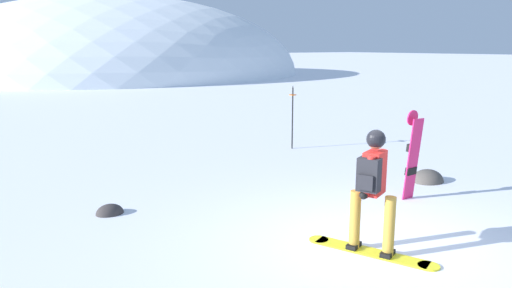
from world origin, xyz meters
TOP-DOWN VIEW (x-y plane):
  - ground_plane at (0.00, 0.00)m, footprint 300.00×300.00m
  - ridge_peak_main at (10.60, 41.83)m, footprint 35.18×31.66m
  - snowboarder_main at (-0.29, -0.05)m, footprint 0.87×1.72m
  - spare_snowboard at (2.12, 1.18)m, footprint 0.28×0.17m
  - piste_marker_near at (3.13, 5.92)m, footprint 0.20×0.20m
  - rock_mid at (-2.70, 3.54)m, footprint 0.47×0.40m
  - rock_small at (3.42, 1.75)m, footprint 0.72×0.61m

SIDE VIEW (x-z plane):
  - ground_plane at x=0.00m, z-range 0.00..0.00m
  - ridge_peak_main at x=10.60m, z-range -7.44..7.44m
  - rock_mid at x=-2.70m, z-range -0.16..0.16m
  - rock_small at x=3.42m, z-range -0.25..0.25m
  - spare_snowboard at x=2.12m, z-range 0.01..1.67m
  - snowboarder_main at x=-0.29m, z-range 0.06..1.78m
  - piste_marker_near at x=3.13m, z-range 0.13..1.87m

